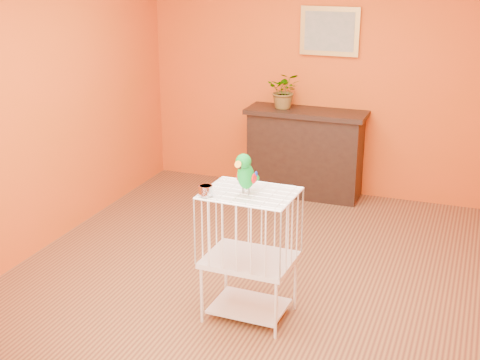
% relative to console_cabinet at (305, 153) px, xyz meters
% --- Properties ---
extents(ground, '(4.50, 4.50, 0.00)m').
position_rel_console_cabinet_xyz_m(ground, '(0.17, -2.03, -0.47)').
color(ground, brown).
rests_on(ground, ground).
extents(room_shell, '(4.50, 4.50, 4.50)m').
position_rel_console_cabinet_xyz_m(room_shell, '(0.17, -2.03, 1.11)').
color(room_shell, '#CF4813').
rests_on(room_shell, ground).
extents(console_cabinet, '(1.27, 0.46, 0.95)m').
position_rel_console_cabinet_xyz_m(console_cabinet, '(0.00, 0.00, 0.00)').
color(console_cabinet, black).
rests_on(console_cabinet, ground).
extents(potted_plant, '(0.41, 0.44, 0.30)m').
position_rel_console_cabinet_xyz_m(potted_plant, '(-0.24, -0.03, 0.62)').
color(potted_plant, '#26722D').
rests_on(potted_plant, console_cabinet).
extents(framed_picture, '(0.62, 0.04, 0.50)m').
position_rel_console_cabinet_xyz_m(framed_picture, '(0.17, 0.19, 1.28)').
color(framed_picture, '#B38B40').
rests_on(framed_picture, room_shell).
extents(birdcage, '(0.64, 0.50, 0.96)m').
position_rel_console_cabinet_xyz_m(birdcage, '(0.31, -2.62, 0.03)').
color(birdcage, silver).
rests_on(birdcage, ground).
extents(feed_cup, '(0.10, 0.10, 0.07)m').
position_rel_console_cabinet_xyz_m(feed_cup, '(0.05, -2.79, 0.53)').
color(feed_cup, silver).
rests_on(feed_cup, birdcage).
extents(parrot, '(0.15, 0.27, 0.30)m').
position_rel_console_cabinet_xyz_m(parrot, '(0.29, -2.66, 0.64)').
color(parrot, '#59544C').
rests_on(parrot, birdcage).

